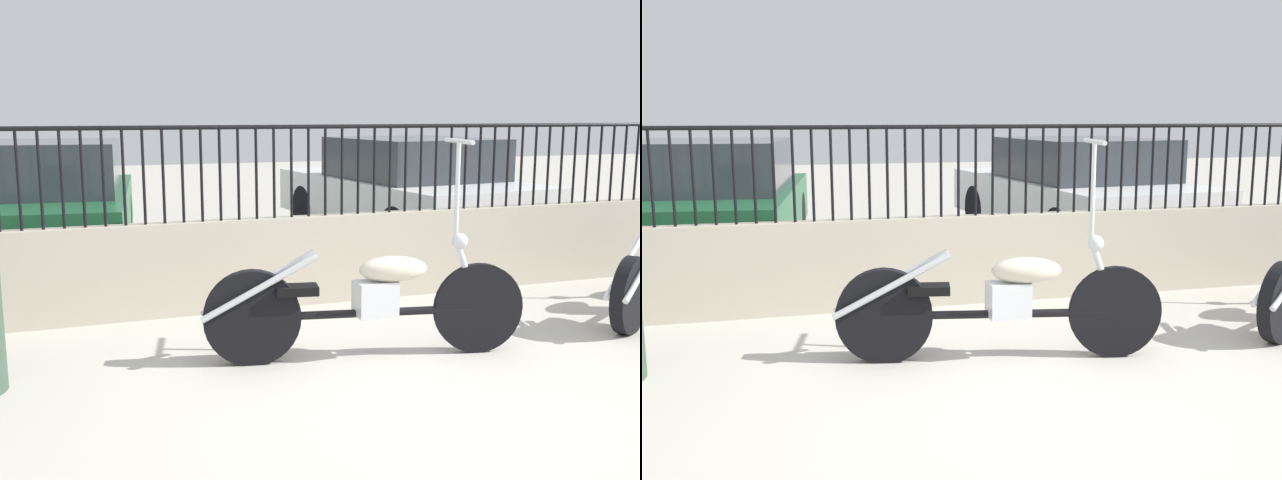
# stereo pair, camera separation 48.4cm
# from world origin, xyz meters

# --- Properties ---
(ground_plane) EXTENTS (40.00, 40.00, 0.00)m
(ground_plane) POSITION_xyz_m (0.00, 0.00, 0.00)
(ground_plane) COLOR #B7B2A5
(low_wall) EXTENTS (10.03, 0.18, 0.78)m
(low_wall) POSITION_xyz_m (0.00, 2.25, 0.39)
(low_wall) COLOR #B2A893
(low_wall) RESTS_ON ground_plane
(fence_railing) EXTENTS (10.03, 0.04, 0.79)m
(fence_railing) POSITION_xyz_m (-0.00, 2.25, 1.28)
(fence_railing) COLOR black
(fence_railing) RESTS_ON low_wall
(motorcycle_black) EXTENTS (2.22, 0.67, 1.50)m
(motorcycle_black) POSITION_xyz_m (-0.17, 0.76, 0.41)
(motorcycle_black) COLOR black
(motorcycle_black) RESTS_ON ground_plane
(car_green) EXTENTS (2.21, 4.08, 1.37)m
(car_green) POSITION_xyz_m (-2.24, 4.68, 0.68)
(car_green) COLOR black
(car_green) RESTS_ON ground_plane
(car_white) EXTENTS (2.29, 4.23, 1.35)m
(car_white) POSITION_xyz_m (2.23, 4.85, 0.68)
(car_white) COLOR black
(car_white) RESTS_ON ground_plane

